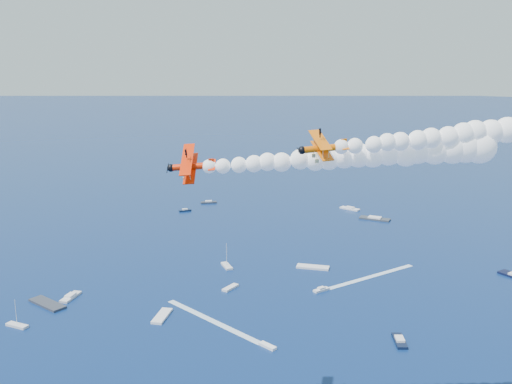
% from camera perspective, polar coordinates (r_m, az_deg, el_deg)
% --- Properties ---
extents(biplane_lead, '(12.46, 13.32, 8.05)m').
position_cam_1_polar(biplane_lead, '(100.19, 6.43, 4.14)').
color(biplane_lead, '#E36004').
extents(biplane_trail, '(12.36, 13.68, 9.79)m').
position_cam_1_polar(biplane_trail, '(105.71, -6.08, 2.42)').
color(biplane_trail, '#F12805').
extents(smoke_trail_lead, '(54.75, 51.57, 9.68)m').
position_cam_1_polar(smoke_trail_lead, '(109.12, 20.12, 5.21)').
color(smoke_trail_lead, white).
extents(smoke_trail_trail, '(54.43, 44.17, 9.68)m').
position_cam_1_polar(smoke_trail_trail, '(105.15, 8.33, 3.39)').
color(smoke_trail_trail, white).
extents(spectator_boats, '(225.27, 163.55, 0.70)m').
position_cam_1_polar(spectator_boats, '(198.70, 9.34, -8.32)').
color(spectator_boats, '#2C303A').
rests_on(spectator_boats, ground).
extents(boat_wakes, '(163.88, 76.85, 0.04)m').
position_cam_1_polar(boat_wakes, '(176.15, 16.05, -11.70)').
color(boat_wakes, white).
rests_on(boat_wakes, ground).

